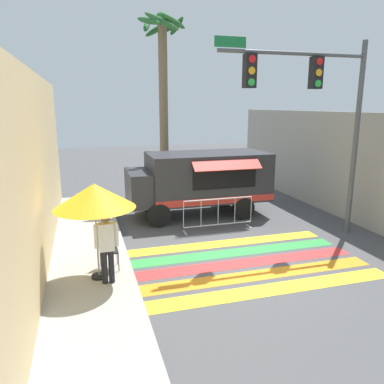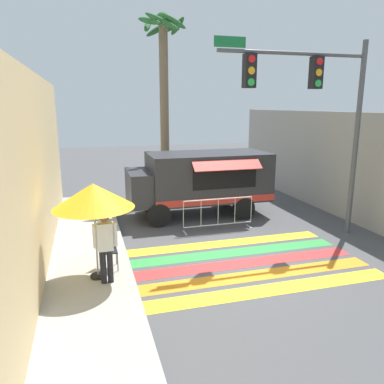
% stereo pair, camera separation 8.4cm
% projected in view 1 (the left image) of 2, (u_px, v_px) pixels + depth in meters
% --- Properties ---
extents(ground_plane, '(60.00, 60.00, 0.00)m').
position_uv_depth(ground_plane, '(239.00, 261.00, 10.12)').
color(ground_plane, '#4C4C4F').
extents(sidewalk_left, '(4.40, 16.00, 0.18)m').
position_uv_depth(sidewalk_left, '(38.00, 282.00, 8.70)').
color(sidewalk_left, '#A8A59E').
rests_on(sidewalk_left, ground_plane).
extents(building_left_facade, '(0.25, 16.00, 4.88)m').
position_uv_depth(building_left_facade, '(32.00, 183.00, 8.19)').
color(building_left_facade, '#DBBC84').
rests_on(building_left_facade, ground_plane).
extents(concrete_wall_right, '(0.20, 16.00, 3.87)m').
position_uv_depth(concrete_wall_right, '(340.00, 165.00, 13.95)').
color(concrete_wall_right, '#A39E93').
rests_on(concrete_wall_right, ground_plane).
extents(crosswalk_painted, '(6.40, 3.60, 0.01)m').
position_uv_depth(crosswalk_painted, '(242.00, 263.00, 9.94)').
color(crosswalk_painted, yellow).
rests_on(crosswalk_painted, ground_plane).
extents(food_truck, '(5.24, 2.65, 2.37)m').
position_uv_depth(food_truck, '(197.00, 179.00, 14.04)').
color(food_truck, '#2D2D33').
rests_on(food_truck, ground_plane).
extents(traffic_signal_pole, '(4.84, 0.29, 5.99)m').
position_uv_depth(traffic_signal_pole, '(315.00, 99.00, 11.02)').
color(traffic_signal_pole, '#515456').
rests_on(traffic_signal_pole, ground_plane).
extents(patio_umbrella, '(1.82, 1.82, 2.24)m').
position_uv_depth(patio_umbrella, '(94.00, 196.00, 8.30)').
color(patio_umbrella, black).
rests_on(patio_umbrella, sidewalk_left).
extents(folding_chair, '(0.43, 0.43, 0.90)m').
position_uv_depth(folding_chair, '(108.00, 247.00, 9.17)').
color(folding_chair, '#4C4C51').
rests_on(folding_chair, sidewalk_left).
extents(vendor_person, '(0.53, 0.22, 1.66)m').
position_uv_depth(vendor_person, '(107.00, 244.00, 8.28)').
color(vendor_person, black).
rests_on(vendor_person, sidewalk_left).
extents(barricade_front, '(2.42, 0.44, 1.10)m').
position_uv_depth(barricade_front, '(218.00, 214.00, 12.47)').
color(barricade_front, '#B7BABF').
rests_on(barricade_front, ground_plane).
extents(palm_tree, '(2.07, 2.02, 7.85)m').
position_uv_depth(palm_tree, '(163.00, 78.00, 15.92)').
color(palm_tree, '#7A664C').
rests_on(palm_tree, ground_plane).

